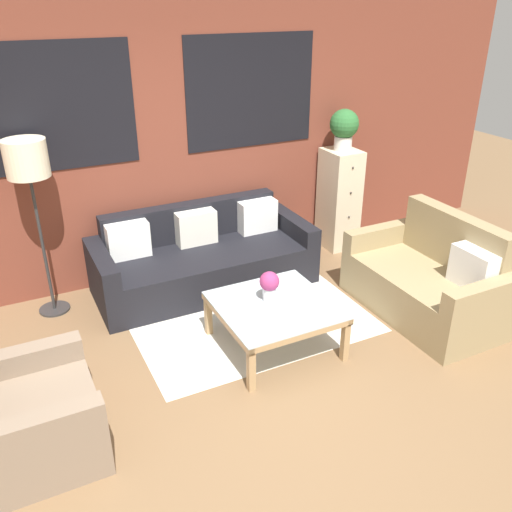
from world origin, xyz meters
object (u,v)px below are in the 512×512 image
settee_vintage (429,282)px  drawer_cabinet (339,199)px  coffee_table (274,310)px  armchair_corner (26,419)px  couch_dark (203,259)px  potted_plant (344,127)px  flower_vase (269,284)px  floor_lamp (28,167)px

settee_vintage → drawer_cabinet: 1.64m
coffee_table → drawer_cabinet: size_ratio=0.80×
armchair_corner → drawer_cabinet: 4.03m
couch_dark → drawer_cabinet: bearing=6.4°
armchair_corner → coffee_table: (1.96, 0.33, 0.07)m
settee_vintage → coffee_table: size_ratio=1.59×
settee_vintage → armchair_corner: (-3.49, -0.19, -0.03)m
armchair_corner → potted_plant: 4.17m
armchair_corner → coffee_table: bearing=9.6°
couch_dark → armchair_corner: bearing=-138.7°
potted_plant → flower_vase: size_ratio=1.71×
drawer_cabinet → potted_plant: potted_plant is taller
coffee_table → flower_vase: (-0.01, 0.08, 0.21)m
coffee_table → potted_plant: (1.63, 1.47, 1.05)m
couch_dark → drawer_cabinet: size_ratio=1.89×
armchair_corner → potted_plant: (3.59, 1.81, 1.12)m
flower_vase → drawer_cabinet: bearing=40.4°
couch_dark → settee_vintage: 2.18m
armchair_corner → floor_lamp: bearing=77.7°
coffee_table → drawer_cabinet: (1.63, 1.47, 0.22)m
couch_dark → floor_lamp: bearing=173.8°
drawer_cabinet → flower_vase: drawer_cabinet is taller
couch_dark → coffee_table: bearing=-84.2°
couch_dark → floor_lamp: 1.83m
coffee_table → potted_plant: size_ratio=2.07×
armchair_corner → floor_lamp: size_ratio=0.53×
couch_dark → coffee_table: couch_dark is taller
armchair_corner → potted_plant: bearing=26.7°
settee_vintage → couch_dark: bearing=139.3°
coffee_table → couch_dark: bearing=95.8°
couch_dark → settee_vintage: size_ratio=1.48×
floor_lamp → potted_plant: 3.21m
settee_vintage → coffee_table: settee_vintage is taller
floor_lamp → potted_plant: size_ratio=3.66×
coffee_table → drawer_cabinet: bearing=42.1°
settee_vintage → flower_vase: bearing=171.6°
couch_dark → coffee_table: size_ratio=2.36×
settee_vintage → flower_vase: settee_vintage is taller
coffee_table → drawer_cabinet: 2.21m
couch_dark → flower_vase: size_ratio=8.35×
flower_vase → coffee_table: bearing=-84.1°
potted_plant → drawer_cabinet: bearing=-90.0°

